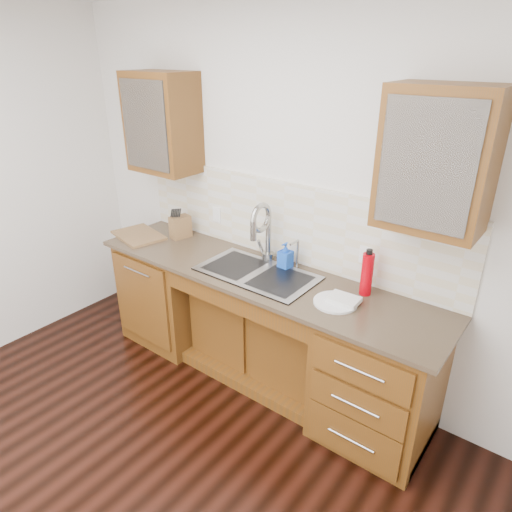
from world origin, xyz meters
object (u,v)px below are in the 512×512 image
Objects in this scene: knife_block at (180,227)px; cutting_board at (139,235)px; water_bottle at (367,274)px; soap_bottle at (285,256)px; plate at (335,302)px.

cutting_board is (-0.29, -0.21, -0.08)m from knife_block.
water_bottle is 1.54× the size of knife_block.
plate is (0.53, -0.23, -0.09)m from soap_bottle.
soap_bottle reaches higher than knife_block.
water_bottle is 1.02× the size of plate.
knife_block is at bearing -178.51° from water_bottle.
plate is 1.56m from knife_block.
knife_block is (-1.02, -0.05, -0.01)m from soap_bottle.
cutting_board is (-1.85, -0.03, 0.00)m from plate.
plate is at bearing -112.58° from water_bottle.
knife_block reaches higher than plate.
soap_bottle reaches higher than plate.
soap_bottle is 0.62m from water_bottle.
soap_bottle is 0.70× the size of plate.
water_bottle is 1.64m from knife_block.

